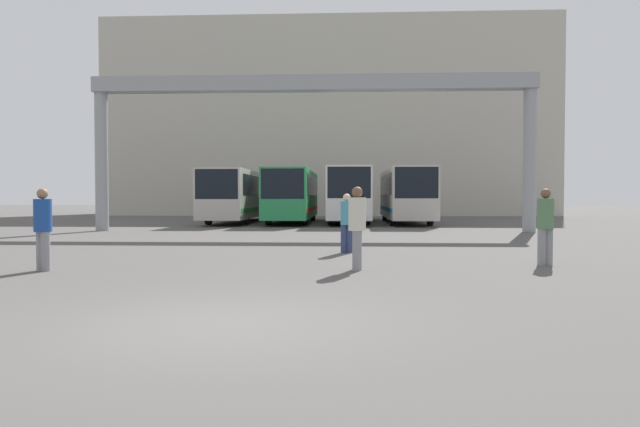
{
  "coord_description": "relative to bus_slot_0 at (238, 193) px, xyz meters",
  "views": [
    {
      "loc": [
        1.67,
        -7.08,
        1.63
      ],
      "look_at": [
        0.23,
        22.82,
        0.74
      ],
      "focal_mm": 32.0,
      "sensor_mm": 36.0,
      "label": 1
    }
  ],
  "objects": [
    {
      "name": "bus_slot_0",
      "position": [
        0.0,
        0.0,
        0.0
      ],
      "size": [
        2.53,
        12.22,
        3.2
      ],
      "color": "beige",
      "rests_on": "ground"
    },
    {
      "name": "ground_plane",
      "position": [
        5.27,
        -28.91,
        -1.84
      ],
      "size": [
        200.0,
        200.0,
        0.0
      ],
      "primitive_type": "plane",
      "color": "#514F4C"
    },
    {
      "name": "building_backdrop",
      "position": [
        5.27,
        17.79,
        6.61
      ],
      "size": [
        38.95,
        12.0,
        16.9
      ],
      "color": "#B7B2A3",
      "rests_on": "ground"
    },
    {
      "name": "pedestrian_near_center",
      "position": [
        11.62,
        -22.3,
        -0.87
      ],
      "size": [
        0.38,
        0.38,
        1.82
      ],
      "rotation": [
        0.0,
        0.0,
        3.37
      ],
      "color": "gray",
      "rests_on": "ground"
    },
    {
      "name": "overhead_gantry",
      "position": [
        5.27,
        -9.35,
        4.02
      ],
      "size": [
        20.67,
        0.8,
        7.26
      ],
      "color": "gray",
      "rests_on": "ground"
    },
    {
      "name": "bus_slot_3",
      "position": [
        10.54,
        -0.38,
        0.05
      ],
      "size": [
        2.49,
        11.46,
        3.29
      ],
      "color": "beige",
      "rests_on": "ground"
    },
    {
      "name": "bus_slot_1",
      "position": [
        3.51,
        -0.42,
        0.01
      ],
      "size": [
        2.52,
        11.37,
        3.21
      ],
      "color": "#268C4C",
      "rests_on": "ground"
    },
    {
      "name": "bus_slot_2",
      "position": [
        7.03,
        0.14,
        0.06
      ],
      "size": [
        2.5,
        12.5,
        3.31
      ],
      "color": "silver",
      "rests_on": "ground"
    },
    {
      "name": "pedestrian_far_center",
      "position": [
        0.27,
        -23.83,
        -0.88
      ],
      "size": [
        0.38,
        0.38,
        1.81
      ],
      "rotation": [
        0.0,
        0.0,
        2.61
      ],
      "color": "gray",
      "rests_on": "ground"
    },
    {
      "name": "pedestrian_mid_left",
      "position": [
        7.16,
        -23.38,
        -0.86
      ],
      "size": [
        0.38,
        0.38,
        1.85
      ],
      "rotation": [
        0.0,
        0.0,
        1.5
      ],
      "color": "gray",
      "rests_on": "ground"
    },
    {
      "name": "pedestrian_near_right",
      "position": [
        6.92,
        -19.51,
        -0.93
      ],
      "size": [
        0.36,
        0.36,
        1.72
      ],
      "rotation": [
        0.0,
        0.0,
        6.25
      ],
      "color": "navy",
      "rests_on": "ground"
    }
  ]
}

